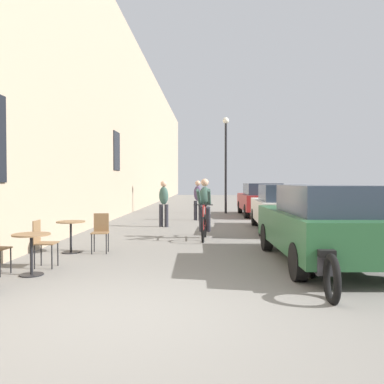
{
  "coord_description": "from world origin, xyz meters",
  "views": [
    {
      "loc": [
        0.86,
        -4.79,
        1.62
      ],
      "look_at": [
        0.15,
        12.18,
        1.18
      ],
      "focal_mm": 37.07,
      "sensor_mm": 36.0,
      "label": 1
    }
  ],
  "objects_px": {
    "cafe_table_mid": "(71,230)",
    "parked_car_nearest": "(323,223)",
    "pedestrian_near": "(164,201)",
    "parked_car_second": "(283,207)",
    "cafe_chair_mid_toward_street": "(101,230)",
    "cyclist_on_bicycle": "(205,210)",
    "street_lamp": "(226,153)",
    "cafe_table_near": "(31,245)",
    "cafe_chair_near_toward_wall": "(42,240)",
    "parked_car_third": "(261,199)",
    "pedestrian_mid": "(198,198)",
    "parked_motorcycle": "(320,261)"
  },
  "relations": [
    {
      "from": "cafe_table_mid",
      "to": "parked_car_nearest",
      "type": "relative_size",
      "value": 0.16
    },
    {
      "from": "pedestrian_near",
      "to": "parked_car_second",
      "type": "xyz_separation_m",
      "value": [
        4.07,
        -1.0,
        -0.14
      ]
    },
    {
      "from": "cafe_chair_mid_toward_street",
      "to": "cyclist_on_bicycle",
      "type": "distance_m",
      "value": 3.28
    },
    {
      "from": "pedestrian_near",
      "to": "street_lamp",
      "type": "height_order",
      "value": "street_lamp"
    },
    {
      "from": "cafe_table_near",
      "to": "cafe_chair_near_toward_wall",
      "type": "xyz_separation_m",
      "value": [
        -0.08,
        0.63,
        -0.0
      ]
    },
    {
      "from": "cafe_table_mid",
      "to": "parked_car_third",
      "type": "xyz_separation_m",
      "value": [
        5.62,
        10.04,
        0.28
      ]
    },
    {
      "from": "street_lamp",
      "to": "parked_car_nearest",
      "type": "bearing_deg",
      "value": -83.76
    },
    {
      "from": "parked_car_third",
      "to": "pedestrian_mid",
      "type": "bearing_deg",
      "value": -141.99
    },
    {
      "from": "street_lamp",
      "to": "parked_car_third",
      "type": "xyz_separation_m",
      "value": [
        1.6,
        -1.38,
        -2.31
      ]
    },
    {
      "from": "cafe_chair_near_toward_wall",
      "to": "cafe_table_mid",
      "type": "bearing_deg",
      "value": 89.95
    },
    {
      "from": "cafe_chair_near_toward_wall",
      "to": "cyclist_on_bicycle",
      "type": "height_order",
      "value": "cyclist_on_bicycle"
    },
    {
      "from": "cafe_table_mid",
      "to": "pedestrian_mid",
      "type": "height_order",
      "value": "pedestrian_mid"
    },
    {
      "from": "cafe_table_mid",
      "to": "cafe_chair_mid_toward_street",
      "type": "xyz_separation_m",
      "value": [
        0.67,
        0.08,
        -0.0
      ]
    },
    {
      "from": "parked_car_nearest",
      "to": "parked_motorcycle",
      "type": "bearing_deg",
      "value": -107.26
    },
    {
      "from": "cafe_table_near",
      "to": "parked_car_nearest",
      "type": "height_order",
      "value": "parked_car_nearest"
    },
    {
      "from": "cafe_table_mid",
      "to": "parked_motorcycle",
      "type": "relative_size",
      "value": 0.34
    },
    {
      "from": "pedestrian_mid",
      "to": "street_lamp",
      "type": "xyz_separation_m",
      "value": [
        1.33,
        3.67,
        2.17
      ]
    },
    {
      "from": "pedestrian_near",
      "to": "pedestrian_mid",
      "type": "bearing_deg",
      "value": 65.34
    },
    {
      "from": "cafe_chair_mid_toward_street",
      "to": "pedestrian_mid",
      "type": "distance_m",
      "value": 7.95
    },
    {
      "from": "cyclist_on_bicycle",
      "to": "parked_car_second",
      "type": "height_order",
      "value": "cyclist_on_bicycle"
    },
    {
      "from": "cyclist_on_bicycle",
      "to": "parked_car_third",
      "type": "bearing_deg",
      "value": 71.42
    },
    {
      "from": "parked_car_second",
      "to": "cyclist_on_bicycle",
      "type": "bearing_deg",
      "value": -143.49
    },
    {
      "from": "pedestrian_near",
      "to": "parked_motorcycle",
      "type": "distance_m",
      "value": 8.7
    },
    {
      "from": "cyclist_on_bicycle",
      "to": "parked_car_third",
      "type": "height_order",
      "value": "cyclist_on_bicycle"
    },
    {
      "from": "cyclist_on_bicycle",
      "to": "parked_motorcycle",
      "type": "bearing_deg",
      "value": -70.45
    },
    {
      "from": "parked_car_nearest",
      "to": "parked_car_second",
      "type": "height_order",
      "value": "parked_car_nearest"
    },
    {
      "from": "pedestrian_near",
      "to": "parked_motorcycle",
      "type": "bearing_deg",
      "value": -67.58
    },
    {
      "from": "cafe_chair_near_toward_wall",
      "to": "parked_motorcycle",
      "type": "relative_size",
      "value": 0.41
    },
    {
      "from": "street_lamp",
      "to": "cafe_chair_near_toward_wall",
      "type": "bearing_deg",
      "value": -107.23
    },
    {
      "from": "pedestrian_near",
      "to": "parked_motorcycle",
      "type": "relative_size",
      "value": 0.77
    },
    {
      "from": "pedestrian_near",
      "to": "pedestrian_mid",
      "type": "xyz_separation_m",
      "value": [
        1.16,
        2.52,
        0.01
      ]
    },
    {
      "from": "pedestrian_near",
      "to": "parked_car_third",
      "type": "height_order",
      "value": "pedestrian_near"
    },
    {
      "from": "cafe_table_mid",
      "to": "parked_motorcycle",
      "type": "distance_m",
      "value": 5.59
    },
    {
      "from": "parked_car_nearest",
      "to": "cafe_table_mid",
      "type": "bearing_deg",
      "value": 169.01
    },
    {
      "from": "cyclist_on_bicycle",
      "to": "street_lamp",
      "type": "height_order",
      "value": "street_lamp"
    },
    {
      "from": "cyclist_on_bicycle",
      "to": "street_lamp",
      "type": "bearing_deg",
      "value": 83.75
    },
    {
      "from": "cafe_table_near",
      "to": "pedestrian_mid",
      "type": "distance_m",
      "value": 10.28
    },
    {
      "from": "pedestrian_mid",
      "to": "parked_motorcycle",
      "type": "relative_size",
      "value": 0.78
    },
    {
      "from": "cafe_table_near",
      "to": "cafe_chair_near_toward_wall",
      "type": "distance_m",
      "value": 0.63
    },
    {
      "from": "street_lamp",
      "to": "parked_car_nearest",
      "type": "relative_size",
      "value": 1.11
    },
    {
      "from": "cafe_table_mid",
      "to": "street_lamp",
      "type": "bearing_deg",
      "value": 70.6
    },
    {
      "from": "cyclist_on_bicycle",
      "to": "parked_motorcycle",
      "type": "relative_size",
      "value": 0.82
    },
    {
      "from": "cafe_table_near",
      "to": "cafe_chair_mid_toward_street",
      "type": "height_order",
      "value": "cafe_chair_mid_toward_street"
    },
    {
      "from": "parked_car_second",
      "to": "cafe_chair_mid_toward_street",
      "type": "bearing_deg",
      "value": -139.85
    },
    {
      "from": "cafe_table_mid",
      "to": "parked_motorcycle",
      "type": "xyz_separation_m",
      "value": [
        4.85,
        -2.79,
        -0.12
      ]
    },
    {
      "from": "cafe_table_mid",
      "to": "cafe_chair_mid_toward_street",
      "type": "height_order",
      "value": "cafe_chair_mid_toward_street"
    },
    {
      "from": "parked_car_third",
      "to": "parked_car_second",
      "type": "bearing_deg",
      "value": -90.15
    },
    {
      "from": "cyclist_on_bicycle",
      "to": "parked_car_nearest",
      "type": "height_order",
      "value": "cyclist_on_bicycle"
    },
    {
      "from": "cafe_chair_near_toward_wall",
      "to": "cyclist_on_bicycle",
      "type": "distance_m",
      "value": 4.93
    },
    {
      "from": "cafe_table_near",
      "to": "cafe_table_mid",
      "type": "relative_size",
      "value": 1.0
    }
  ]
}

